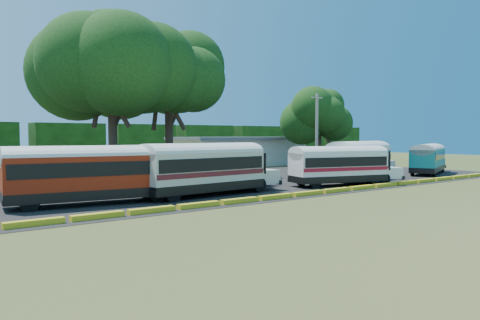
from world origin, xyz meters
TOP-DOWN VIEW (x-y plane):
  - ground at (0.00, 0.00)m, footprint 160.00×160.00m
  - asphalt_strip at (1.00, 12.00)m, footprint 64.00×24.00m
  - curb at (-0.00, 1.00)m, footprint 53.70×0.45m
  - terminal_building at (18.00, 30.00)m, footprint 19.00×9.00m
  - treeline_backdrop at (0.00, 48.00)m, footprint 130.00×4.00m
  - bus_red at (-12.12, 6.09)m, footprint 11.19×4.11m
  - bus_cream_west at (-4.21, 5.26)m, footprint 11.34×3.53m
  - bus_cream_east at (-1.82, 8.03)m, footprint 10.01×2.78m
  - bus_white_red at (8.42, 3.87)m, footprint 10.39×5.03m
  - bus_white_blue at (14.32, 6.46)m, footprint 11.46×5.48m
  - bus_teal at (24.90, 5.65)m, footprint 10.18×6.04m
  - tree_west at (-5.09, 19.21)m, footprint 12.28×12.28m
  - tree_center at (1.03, 19.70)m, footprint 10.37×10.37m
  - tree_east at (24.06, 20.85)m, footprint 7.67×7.67m
  - utility_pole at (15.29, 12.98)m, footprint 1.60×0.30m

SIDE VIEW (x-z plane):
  - ground at x=0.00m, z-range 0.00..0.00m
  - asphalt_strip at x=1.00m, z-range 0.00..0.02m
  - curb at x=0.00m, z-range 0.00..0.30m
  - bus_cream_east at x=-1.82m, z-range 0.21..3.48m
  - bus_white_red at x=8.42m, z-range 0.22..3.54m
  - bus_teal at x=24.90m, z-range 0.24..3.53m
  - terminal_building at x=18.00m, z-range 0.03..4.03m
  - bus_red at x=-12.12m, z-range 0.26..3.86m
  - bus_white_blue at x=14.32m, z-range 0.24..3.90m
  - bus_cream_west at x=-4.21m, z-range 0.24..3.91m
  - treeline_backdrop at x=0.00m, z-range 0.00..6.00m
  - utility_pole at x=15.29m, z-range 0.11..8.80m
  - tree_east at x=24.06m, z-range 2.29..12.62m
  - tree_center at x=1.03m, z-range 3.38..17.83m
  - tree_west at x=-5.09m, z-range 3.21..18.72m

